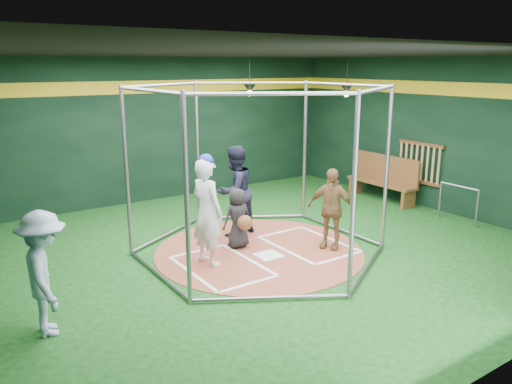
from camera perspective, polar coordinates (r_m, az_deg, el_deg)
room_shell at (r=8.73m, az=0.34°, el=4.04°), size 10.10×9.10×3.53m
clay_disc at (r=9.20m, az=0.35°, el=-6.75°), size 3.80×3.80×0.01m
home_plate at (r=8.97m, az=1.45°, el=-7.24°), size 0.43×0.43×0.01m
batter_box_left at (r=8.52m, az=-3.99°, el=-8.46°), size 1.17×1.77×0.01m
batter_box_right at (r=9.55m, az=5.93°, el=-5.94°), size 1.17×1.77×0.01m
batting_cage at (r=8.77m, az=0.37°, el=2.40°), size 4.05×4.67×3.00m
bat_rack at (r=12.53m, az=18.15°, el=3.21°), size 0.07×1.25×0.98m
pendant_lamp_near at (r=12.81m, az=-0.73°, el=11.77°), size 0.34×0.34×0.90m
pendant_lamp_far at (r=12.70m, az=10.32°, el=11.52°), size 0.34×0.34×0.90m
batter_figure at (r=8.37m, az=-5.60°, el=-2.12°), size 0.56×0.74×1.90m
visitor_leopard at (r=9.23m, az=8.54°, el=-1.88°), size 0.76×0.95×1.50m
catcher_figure at (r=9.19m, az=-2.06°, el=-3.04°), size 0.57×0.58×1.12m
umpire at (r=9.81m, az=-2.44°, el=0.12°), size 1.02×0.89×1.79m
bystander_blue at (r=6.79m, az=-22.99°, el=-8.58°), size 0.71×1.10×1.61m
dugout_bench at (r=12.90m, az=14.40°, el=1.63°), size 0.45×1.94×1.13m
steel_railing at (r=11.57m, az=22.15°, el=-0.61°), size 0.05×0.95×0.82m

